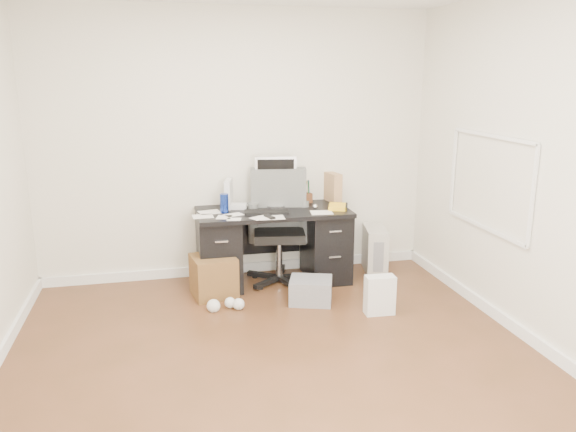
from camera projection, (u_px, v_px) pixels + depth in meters
name	position (u px, v px, depth m)	size (l,w,h in m)	color
ground	(278.00, 363.00, 4.11)	(4.00, 4.00, 0.00)	#482D17
room_shell	(281.00, 136.00, 3.73)	(4.02, 4.02, 2.71)	beige
desk	(273.00, 244.00, 5.64)	(1.50, 0.70, 0.75)	black
loose_papers	(254.00, 212.00, 5.46)	(1.10, 0.60, 0.00)	silver
lcd_monitor	(276.00, 181.00, 5.61)	(0.41, 0.24, 0.52)	#B8B9BD
keyboard	(266.00, 212.00, 5.41)	(0.42, 0.14, 0.02)	black
computer_mouse	(315.00, 207.00, 5.57)	(0.05, 0.05, 0.05)	#B8B9BD
travel_mug	(224.00, 203.00, 5.42)	(0.08, 0.08, 0.19)	#152E97
white_binder	(229.00, 194.00, 5.61)	(0.11, 0.25, 0.29)	silver
magazine_file	(332.00, 187.00, 5.90)	(0.13, 0.26, 0.30)	#A5794F
pen_cup	(308.00, 191.00, 5.84)	(0.10, 0.10, 0.24)	#593119
yellow_book	(338.00, 207.00, 5.59)	(0.18, 0.23, 0.04)	yellow
paper_remote	(272.00, 217.00, 5.25)	(0.24, 0.19, 0.02)	silver
office_chair	(279.00, 228.00, 5.58)	(0.64, 0.64, 1.14)	#4A4D4A
pc_tower	(375.00, 250.00, 5.97)	(0.21, 0.48, 0.48)	#A8A398
shopping_bag	(380.00, 295.00, 4.91)	(0.26, 0.18, 0.35)	silver
wicker_basket	(214.00, 276.00, 5.32)	(0.39, 0.39, 0.39)	#4A2B16
desk_printer	(311.00, 290.00, 5.18)	(0.38, 0.31, 0.22)	slate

